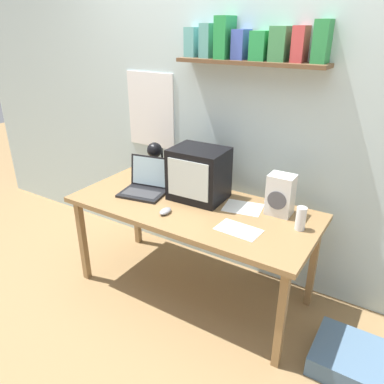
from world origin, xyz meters
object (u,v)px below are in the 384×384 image
at_px(corner_desk, 192,213).
at_px(loose_paper_near_laptop, 243,208).
at_px(crt_monitor, 199,174).
at_px(laptop, 146,184).
at_px(loose_paper_near_monitor, 238,230).
at_px(computer_mouse, 165,211).
at_px(space_heater, 281,195).
at_px(juice_glass, 301,220).
at_px(desk_lamp, 156,155).
at_px(floor_cushion, 349,358).

bearing_deg(corner_desk, loose_paper_near_laptop, 26.30).
relative_size(crt_monitor, laptop, 1.08).
bearing_deg(crt_monitor, laptop, -164.97).
bearing_deg(laptop, loose_paper_near_monitor, -20.75).
xyz_separation_m(crt_monitor, computer_mouse, (-0.06, -0.32, -0.16)).
height_order(crt_monitor, space_heater, crt_monitor).
distance_m(corner_desk, juice_glass, 0.73).
relative_size(desk_lamp, computer_mouse, 2.96).
xyz_separation_m(space_heater, loose_paper_near_monitor, (-0.13, -0.33, -0.13)).
distance_m(loose_paper_near_laptop, floor_cushion, 1.08).
height_order(laptop, loose_paper_near_laptop, laptop).
distance_m(corner_desk, loose_paper_near_laptop, 0.35).
bearing_deg(floor_cushion, computer_mouse, -175.81).
relative_size(space_heater, loose_paper_near_monitor, 0.98).
xyz_separation_m(corner_desk, juice_glass, (0.71, 0.07, 0.12)).
height_order(loose_paper_near_monitor, floor_cushion, loose_paper_near_monitor).
bearing_deg(crt_monitor, space_heater, 4.84).
height_order(desk_lamp, floor_cushion, desk_lamp).
relative_size(space_heater, loose_paper_near_laptop, 0.95).
xyz_separation_m(desk_lamp, loose_paper_near_monitor, (0.85, -0.33, -0.22)).
relative_size(space_heater, computer_mouse, 2.46).
bearing_deg(crt_monitor, loose_paper_near_laptop, 1.17).
distance_m(juice_glass, floor_cushion, 0.84).
relative_size(laptop, floor_cushion, 0.90).
bearing_deg(corner_desk, crt_monitor, 102.08).
bearing_deg(crt_monitor, loose_paper_near_monitor, -33.14).
relative_size(corner_desk, space_heater, 6.29).
bearing_deg(space_heater, crt_monitor, -173.74).
xyz_separation_m(corner_desk, loose_paper_near_laptop, (0.31, 0.15, 0.06)).
bearing_deg(computer_mouse, corner_desk, 65.91).
relative_size(juice_glass, computer_mouse, 1.33).
height_order(desk_lamp, loose_paper_near_laptop, desk_lamp).
bearing_deg(computer_mouse, juice_glass, 18.21).
height_order(crt_monitor, desk_lamp, crt_monitor).
distance_m(laptop, juice_glass, 1.12).
relative_size(laptop, juice_glass, 2.45).
xyz_separation_m(corner_desk, space_heater, (0.53, 0.20, 0.19)).
distance_m(juice_glass, space_heater, 0.23).
height_order(desk_lamp, juice_glass, desk_lamp).
height_order(corner_desk, space_heater, space_heater).
bearing_deg(loose_paper_near_monitor, space_heater, 69.30).
bearing_deg(loose_paper_near_laptop, loose_paper_near_monitor, -69.77).
distance_m(corner_desk, computer_mouse, 0.22).
height_order(computer_mouse, floor_cushion, computer_mouse).
xyz_separation_m(crt_monitor, floor_cushion, (1.16, -0.23, -0.82)).
height_order(loose_paper_near_laptop, floor_cushion, loose_paper_near_laptop).
bearing_deg(laptop, space_heater, 0.57).
xyz_separation_m(desk_lamp, space_heater, (0.98, 0.00, -0.09)).
xyz_separation_m(desk_lamp, loose_paper_near_laptop, (0.75, -0.05, -0.22)).
bearing_deg(loose_paper_near_monitor, corner_desk, 162.30).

